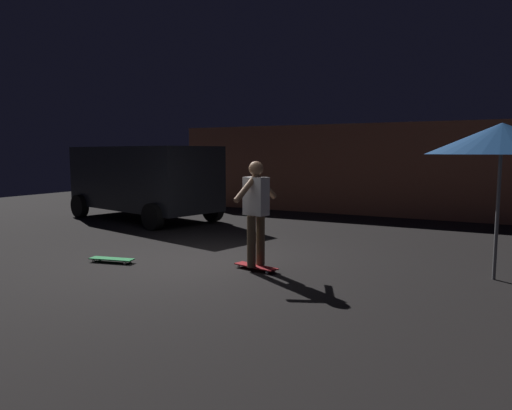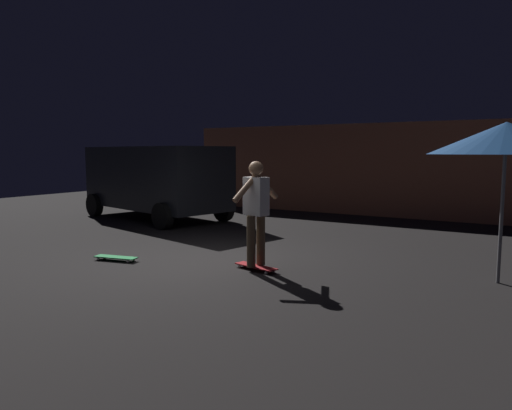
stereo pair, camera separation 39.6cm
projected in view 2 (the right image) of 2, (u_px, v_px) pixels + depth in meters
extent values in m
plane|color=black|center=(200.00, 262.00, 8.17)|extent=(28.00, 28.00, 0.00)
cube|color=#B76B4C|center=(408.00, 169.00, 14.84)|extent=(13.66, 3.10, 2.72)
cube|color=black|center=(156.00, 177.00, 13.38)|extent=(4.91, 2.91, 1.70)
cube|color=black|center=(115.00, 163.00, 14.93)|extent=(0.46, 1.71, 0.64)
cylinder|color=black|center=(94.00, 205.00, 13.99)|extent=(0.69, 0.37, 0.66)
cylinder|color=black|center=(152.00, 200.00, 15.39)|extent=(0.69, 0.37, 0.66)
cylinder|color=black|center=(163.00, 216.00, 11.55)|extent=(0.69, 0.37, 0.66)
cylinder|color=black|center=(223.00, 209.00, 12.95)|extent=(0.69, 0.37, 0.66)
cylinder|color=slate|center=(502.00, 207.00, 6.72)|extent=(0.05, 0.05, 2.20)
cone|color=#1E4C8C|center=(506.00, 138.00, 6.61)|extent=(2.10, 2.10, 0.45)
cube|color=#AD1E23|center=(256.00, 266.00, 7.58)|extent=(0.80, 0.37, 0.02)
sphere|color=silver|center=(273.00, 271.00, 7.44)|extent=(0.05, 0.05, 0.05)
sphere|color=silver|center=(266.00, 273.00, 7.32)|extent=(0.05, 0.05, 0.05)
sphere|color=silver|center=(247.00, 265.00, 7.85)|extent=(0.05, 0.05, 0.05)
sphere|color=silver|center=(239.00, 266.00, 7.73)|extent=(0.05, 0.05, 0.05)
cube|color=green|center=(116.00, 257.00, 8.24)|extent=(0.80, 0.37, 0.02)
sphere|color=silver|center=(98.00, 259.00, 8.26)|extent=(0.05, 0.05, 0.05)
sphere|color=silver|center=(104.00, 257.00, 8.42)|extent=(0.05, 0.05, 0.05)
sphere|color=silver|center=(128.00, 261.00, 8.07)|extent=(0.05, 0.05, 0.05)
sphere|color=silver|center=(134.00, 259.00, 8.23)|extent=(0.05, 0.05, 0.05)
cylinder|color=brown|center=(261.00, 240.00, 7.61)|extent=(0.14, 0.14, 0.82)
cylinder|color=brown|center=(251.00, 242.00, 7.46)|extent=(0.14, 0.14, 0.82)
cube|color=white|center=(256.00, 196.00, 7.46)|extent=(0.42, 0.30, 0.60)
sphere|color=#936B4C|center=(256.00, 169.00, 7.41)|extent=(0.23, 0.23, 0.23)
cylinder|color=#936B4C|center=(266.00, 186.00, 7.60)|extent=(0.21, 0.55, 0.46)
cylinder|color=#936B4C|center=(246.00, 187.00, 7.28)|extent=(0.21, 0.55, 0.46)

